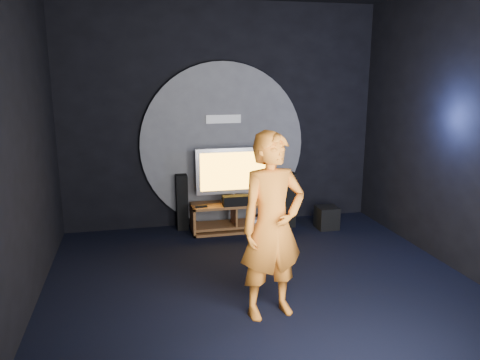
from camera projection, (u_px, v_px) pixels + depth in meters
name	position (u px, v px, depth m)	size (l,w,h in m)	color
floor	(264.00, 288.00, 5.40)	(5.00, 5.00, 0.00)	black
back_wall	(222.00, 116.00, 7.38)	(5.00, 0.04, 3.50)	black
front_wall	(389.00, 198.00, 2.63)	(5.00, 0.04, 3.50)	black
left_wall	(14.00, 146.00, 4.46)	(0.04, 5.00, 3.50)	black
right_wall	(468.00, 131.00, 5.55)	(0.04, 5.00, 3.50)	black
wall_disc_panel	(223.00, 145.00, 7.43)	(2.60, 0.11, 2.60)	#515156
media_console	(234.00, 218.00, 7.33)	(1.33, 0.45, 0.45)	#98562F
tv	(233.00, 173.00, 7.22)	(1.15, 0.22, 0.85)	#B1B1B8
center_speaker	(236.00, 201.00, 7.12)	(0.40, 0.15, 0.15)	black
remote	(201.00, 206.00, 7.03)	(0.18, 0.05, 0.02)	black
tower_speaker_left	(182.00, 202.00, 7.34)	(0.18, 0.20, 0.88)	black
tower_speaker_right	(289.00, 200.00, 7.48)	(0.18, 0.20, 0.88)	black
subwoofer	(327.00, 218.00, 7.43)	(0.32, 0.32, 0.35)	black
player	(272.00, 226.00, 4.63)	(0.69, 0.45, 1.90)	orange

